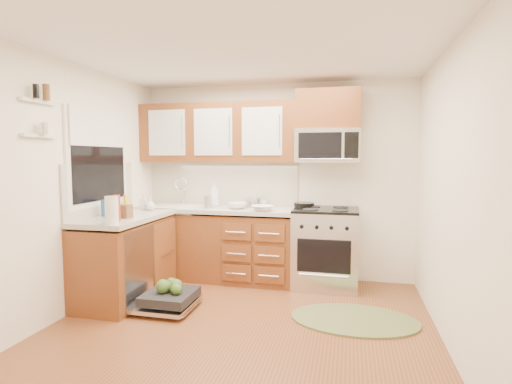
% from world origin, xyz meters
% --- Properties ---
extents(floor, '(3.50, 3.50, 0.00)m').
position_xyz_m(floor, '(0.00, 0.00, 0.00)').
color(floor, brown).
rests_on(floor, ground).
extents(ceiling, '(3.50, 3.50, 0.00)m').
position_xyz_m(ceiling, '(0.00, 0.00, 2.50)').
color(ceiling, white).
rests_on(ceiling, ground).
extents(wall_back, '(3.50, 0.04, 2.50)m').
position_xyz_m(wall_back, '(0.00, 1.75, 1.25)').
color(wall_back, white).
rests_on(wall_back, ground).
extents(wall_front, '(3.50, 0.04, 2.50)m').
position_xyz_m(wall_front, '(0.00, -1.75, 1.25)').
color(wall_front, white).
rests_on(wall_front, ground).
extents(wall_left, '(0.04, 3.50, 2.50)m').
position_xyz_m(wall_left, '(-1.75, 0.00, 1.25)').
color(wall_left, white).
rests_on(wall_left, ground).
extents(wall_right, '(0.04, 3.50, 2.50)m').
position_xyz_m(wall_right, '(1.75, 0.00, 1.25)').
color(wall_right, white).
rests_on(wall_right, ground).
extents(base_cabinet_back, '(2.05, 0.60, 0.85)m').
position_xyz_m(base_cabinet_back, '(-0.73, 1.45, 0.42)').
color(base_cabinet_back, '#602A15').
rests_on(base_cabinet_back, ground).
extents(base_cabinet_left, '(0.60, 1.25, 0.85)m').
position_xyz_m(base_cabinet_left, '(-1.45, 0.52, 0.42)').
color(base_cabinet_left, '#602A15').
rests_on(base_cabinet_left, ground).
extents(countertop_back, '(2.07, 0.64, 0.05)m').
position_xyz_m(countertop_back, '(-0.72, 1.44, 0.90)').
color(countertop_back, '#BBB3AB').
rests_on(countertop_back, base_cabinet_back).
extents(countertop_left, '(0.64, 1.27, 0.05)m').
position_xyz_m(countertop_left, '(-1.44, 0.53, 0.90)').
color(countertop_left, '#BBB3AB').
rests_on(countertop_left, base_cabinet_left).
extents(backsplash_back, '(2.05, 0.02, 0.57)m').
position_xyz_m(backsplash_back, '(-0.73, 1.74, 1.21)').
color(backsplash_back, beige).
rests_on(backsplash_back, ground).
extents(backsplash_left, '(0.02, 1.25, 0.57)m').
position_xyz_m(backsplash_left, '(-1.74, 0.52, 1.21)').
color(backsplash_left, beige).
rests_on(backsplash_left, ground).
extents(upper_cabinets, '(2.05, 0.35, 0.75)m').
position_xyz_m(upper_cabinets, '(-0.73, 1.57, 1.88)').
color(upper_cabinets, '#602A15').
rests_on(upper_cabinets, ground).
extents(cabinet_over_mw, '(0.76, 0.35, 0.47)m').
position_xyz_m(cabinet_over_mw, '(0.68, 1.57, 2.13)').
color(cabinet_over_mw, '#602A15').
rests_on(cabinet_over_mw, ground).
extents(range, '(0.76, 0.64, 0.95)m').
position_xyz_m(range, '(0.68, 1.43, 0.47)').
color(range, silver).
rests_on(range, ground).
extents(microwave, '(0.76, 0.38, 0.40)m').
position_xyz_m(microwave, '(0.68, 1.55, 1.70)').
color(microwave, silver).
rests_on(microwave, ground).
extents(sink, '(0.62, 0.50, 0.26)m').
position_xyz_m(sink, '(-1.25, 1.42, 0.80)').
color(sink, white).
rests_on(sink, ground).
extents(dishwasher, '(0.70, 0.60, 0.20)m').
position_xyz_m(dishwasher, '(-0.86, 0.30, 0.10)').
color(dishwasher, silver).
rests_on(dishwasher, ground).
extents(window, '(0.03, 1.05, 1.05)m').
position_xyz_m(window, '(-1.74, 0.50, 1.55)').
color(window, white).
rests_on(window, ground).
extents(window_blind, '(0.02, 0.96, 0.40)m').
position_xyz_m(window_blind, '(-1.71, 0.50, 1.88)').
color(window_blind, white).
rests_on(window_blind, ground).
extents(shelf_upper, '(0.04, 0.40, 0.03)m').
position_xyz_m(shelf_upper, '(-1.72, -0.35, 2.05)').
color(shelf_upper, white).
rests_on(shelf_upper, ground).
extents(shelf_lower, '(0.04, 0.40, 0.03)m').
position_xyz_m(shelf_lower, '(-1.72, -0.35, 1.75)').
color(shelf_lower, white).
rests_on(shelf_lower, ground).
extents(rug, '(1.41, 1.15, 0.02)m').
position_xyz_m(rug, '(1.02, 0.46, 0.01)').
color(rug, olive).
rests_on(rug, ground).
extents(skillet, '(0.26, 0.26, 0.05)m').
position_xyz_m(skillet, '(0.40, 1.57, 0.97)').
color(skillet, black).
rests_on(skillet, range).
extents(stock_pot, '(0.26, 0.26, 0.12)m').
position_xyz_m(stock_pot, '(-0.25, 1.60, 0.98)').
color(stock_pot, silver).
rests_on(stock_pot, countertop_back).
extents(cutting_board, '(0.32, 0.24, 0.02)m').
position_xyz_m(cutting_board, '(-0.17, 1.55, 0.94)').
color(cutting_board, '#A5814B').
rests_on(cutting_board, countertop_back).
extents(canister, '(0.13, 0.13, 0.16)m').
position_xyz_m(canister, '(-0.77, 1.28, 1.01)').
color(canister, silver).
rests_on(canister, countertop_back).
extents(paper_towel_roll, '(0.14, 0.14, 0.27)m').
position_xyz_m(paper_towel_roll, '(-1.25, -0.02, 1.06)').
color(paper_towel_roll, white).
rests_on(paper_towel_roll, countertop_left).
extents(mustard_bottle, '(0.08, 0.08, 0.19)m').
position_xyz_m(mustard_bottle, '(-1.62, 0.84, 1.02)').
color(mustard_bottle, yellow).
rests_on(mustard_bottle, countertop_left).
extents(red_bottle, '(0.08, 0.08, 0.26)m').
position_xyz_m(red_bottle, '(-1.33, 0.19, 1.06)').
color(red_bottle, '#B2260E').
rests_on(red_bottle, countertop_left).
extents(wooden_box, '(0.16, 0.13, 0.14)m').
position_xyz_m(wooden_box, '(-1.35, 0.36, 0.99)').
color(wooden_box, brown).
rests_on(wooden_box, countertop_left).
extents(blue_carton, '(0.11, 0.07, 0.18)m').
position_xyz_m(blue_carton, '(-1.60, 0.43, 1.01)').
color(blue_carton, '#256AB0').
rests_on(blue_carton, countertop_left).
extents(bowl_a, '(0.33, 0.33, 0.06)m').
position_xyz_m(bowl_a, '(-0.06, 1.25, 0.96)').
color(bowl_a, '#999999').
rests_on(bowl_a, countertop_back).
extents(bowl_b, '(0.29, 0.29, 0.07)m').
position_xyz_m(bowl_b, '(-0.41, 1.36, 0.96)').
color(bowl_b, '#999999').
rests_on(bowl_b, countertop_back).
extents(cup, '(0.12, 0.12, 0.09)m').
position_xyz_m(cup, '(-0.13, 1.65, 0.97)').
color(cup, '#999999').
rests_on(cup, countertop_back).
extents(soap_bottle_a, '(0.16, 0.16, 0.32)m').
position_xyz_m(soap_bottle_a, '(-0.74, 1.46, 1.09)').
color(soap_bottle_a, '#999999').
rests_on(soap_bottle_a, countertop_back).
extents(soap_bottle_b, '(0.11, 0.11, 0.19)m').
position_xyz_m(soap_bottle_b, '(-1.51, 1.05, 1.02)').
color(soap_bottle_b, '#999999').
rests_on(soap_bottle_b, countertop_left).
extents(soap_bottle_c, '(0.14, 0.14, 0.15)m').
position_xyz_m(soap_bottle_c, '(-1.39, 0.98, 1.00)').
color(soap_bottle_c, '#999999').
rests_on(soap_bottle_c, countertop_left).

